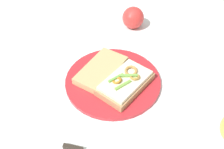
{
  "coord_description": "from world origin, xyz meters",
  "views": [
    {
      "loc": [
        -0.0,
        0.51,
        0.54
      ],
      "look_at": [
        0.0,
        0.0,
        0.03
      ],
      "focal_mm": 39.68,
      "sensor_mm": 36.0,
      "label": 1
    }
  ],
  "objects": [
    {
      "name": "bread_slice_side",
      "position": [
        0.04,
        -0.03,
        0.02
      ],
      "size": [
        0.17,
        0.19,
        0.02
      ],
      "primitive_type": "cube",
      "rotation": [
        0.0,
        0.0,
        1.02
      ],
      "color": "tan",
      "rests_on": "plate"
    },
    {
      "name": "apple_2",
      "position": [
        -0.07,
        -0.29,
        0.04
      ],
      "size": [
        0.1,
        0.1,
        0.08
      ],
      "primitive_type": "sphere",
      "rotation": [
        0.0,
        0.0,
        1.77
      ],
      "color": "red",
      "rests_on": "ground_plane"
    },
    {
      "name": "plate",
      "position": [
        0.0,
        0.0,
        0.01
      ],
      "size": [
        0.28,
        0.28,
        0.01
      ],
      "primitive_type": "cylinder",
      "color": "#B9272F",
      "rests_on": "ground_plane"
    },
    {
      "name": "sandwich",
      "position": [
        -0.04,
        0.03,
        0.03
      ],
      "size": [
        0.18,
        0.19,
        0.04
      ],
      "rotation": [
        0.0,
        0.0,
        0.89
      ],
      "color": "#AB7F57",
      "rests_on": "plate"
    },
    {
      "name": "ground_plane",
      "position": [
        0.0,
        0.0,
        0.0
      ],
      "size": [
        2.0,
        2.0,
        0.0
      ],
      "primitive_type": "plane",
      "color": "white",
      "rests_on": "ground"
    }
  ]
}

